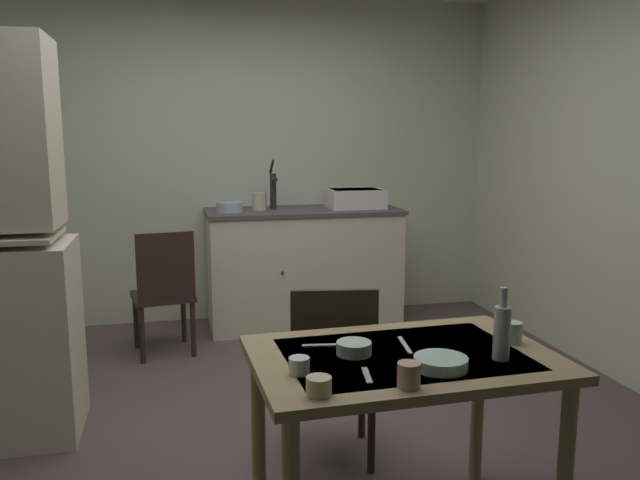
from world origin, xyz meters
TOP-DOWN VIEW (x-y plane):
  - ground_plane at (0.00, 0.00)m, footprint 5.25×5.25m
  - wall_back at (0.00, 2.11)m, footprint 4.35×0.10m
  - counter_cabinet at (0.48, 1.74)m, footprint 1.53×0.64m
  - sink_basin at (0.91, 1.74)m, footprint 0.44×0.34m
  - hand_pump at (0.25, 1.78)m, footprint 0.05×0.27m
  - mixing_bowl_counter at (-0.10, 1.69)m, footprint 0.21×0.21m
  - stoneware_crock at (0.14, 1.76)m, footprint 0.11×0.11m
  - dining_table at (0.27, -1.05)m, footprint 1.11×0.76m
  - chair_far_side at (0.16, -0.45)m, footprint 0.46×0.46m
  - chair_by_counter at (-0.60, 1.22)m, footprint 0.46×0.46m
  - serving_bowl_wide at (0.09, -1.02)m, footprint 0.13×0.13m
  - soup_bowl_small at (0.34, -1.22)m, footprint 0.18×0.18m
  - teacup_mint at (-0.11, -1.34)m, footprint 0.08×0.08m
  - mug_dark at (0.72, -1.03)m, footprint 0.07×0.07m
  - teacup_cream at (0.18, -1.35)m, footprint 0.07×0.07m
  - mug_tall at (-0.13, -1.16)m, footprint 0.07×0.07m
  - glass_bottle at (0.59, -1.19)m, footprint 0.06×0.06m
  - table_knife at (0.31, -0.97)m, footprint 0.04×0.19m
  - teaspoon_near_bowl at (0.00, -0.90)m, footprint 0.14×0.04m
  - teaspoon_by_cup at (0.08, -1.23)m, footprint 0.04×0.14m

SIDE VIEW (x-z plane):
  - ground_plane at x=0.00m, z-range 0.00..0.00m
  - chair_by_counter at x=-0.60m, z-range 0.02..0.90m
  - chair_far_side at x=0.16m, z-range 0.03..0.89m
  - counter_cabinet at x=0.48m, z-range 0.00..0.93m
  - dining_table at x=0.27m, z-range 0.26..0.99m
  - table_knife at x=0.31m, z-range 0.73..0.73m
  - teaspoon_near_bowl at x=0.00m, z-range 0.73..0.73m
  - teaspoon_by_cup at x=0.08m, z-range 0.73..0.73m
  - soup_bowl_small at x=0.34m, z-range 0.73..0.77m
  - serving_bowl_wide at x=0.09m, z-range 0.73..0.77m
  - mug_tall at x=-0.13m, z-range 0.73..0.78m
  - teacup_mint at x=-0.11m, z-range 0.73..0.78m
  - teacup_cream at x=0.18m, z-range 0.73..0.81m
  - mug_dark at x=0.72m, z-range 0.73..0.81m
  - glass_bottle at x=0.59m, z-range 0.70..0.96m
  - mixing_bowl_counter at x=-0.10m, z-range 0.93..1.01m
  - stoneware_crock at x=0.14m, z-range 0.93..1.07m
  - sink_basin at x=0.91m, z-range 0.94..1.09m
  - hand_pump at x=0.25m, z-range 0.91..1.30m
  - wall_back at x=0.00m, z-range 0.00..2.62m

